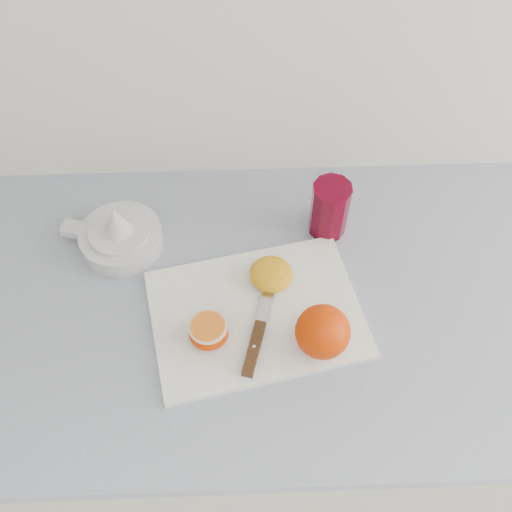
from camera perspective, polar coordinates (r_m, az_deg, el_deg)
The scene contains 8 objects.
counter at distance 1.39m, azimuth 0.29°, elevation -13.45°, with size 2.53×0.64×0.89m.
cutting_board at distance 0.97m, azimuth 0.04°, elevation -5.80°, with size 0.35×0.25×0.01m, color white.
whole_orange at distance 0.90m, azimuth 6.68°, elevation -7.53°, with size 0.09×0.09×0.09m.
half_orange at distance 0.92m, azimuth -4.76°, elevation -7.53°, with size 0.06×0.06×0.04m.
squeezed_shell at distance 0.98m, azimuth 1.51°, elevation -1.79°, with size 0.07×0.07×0.03m.
paring_knife at distance 0.93m, azimuth 0.09°, elevation -8.17°, with size 0.08×0.22×0.01m.
citrus_juicer at distance 1.06m, azimuth -13.48°, elevation 2.04°, with size 0.19×0.15×0.10m.
red_tumbler at distance 1.04m, azimuth 7.33°, elevation 4.52°, with size 0.07×0.07×0.12m.
Camera 1 is at (0.16, 1.19, 1.74)m, focal length 40.00 mm.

